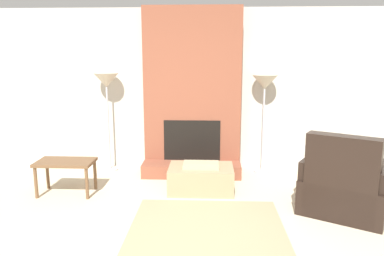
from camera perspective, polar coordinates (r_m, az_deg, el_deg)
wall_back at (r=6.17m, az=0.14°, el=5.84°), size 7.20×0.06×2.60m
fireplace at (r=5.97m, az=0.05°, el=4.55°), size 1.53×0.71×2.60m
ottoman at (r=5.25m, az=1.37°, el=-7.64°), size 0.89×0.60×0.40m
armchair at (r=4.82m, az=22.15°, el=-8.66°), size 1.23×1.18×1.00m
side_table at (r=5.36m, az=-18.71°, el=-5.42°), size 0.76×0.44×0.47m
floor_lamp_left at (r=6.10m, az=-12.91°, el=6.46°), size 0.40×0.40×1.58m
floor_lamp_right at (r=5.95m, az=11.01°, el=6.21°), size 0.40×0.40×1.56m
area_rug at (r=4.14m, az=2.30°, el=-15.67°), size 1.69×1.75×0.01m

